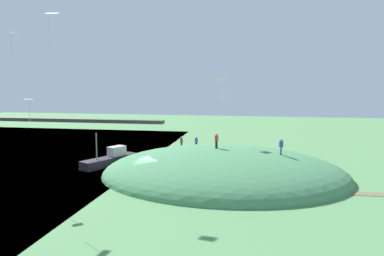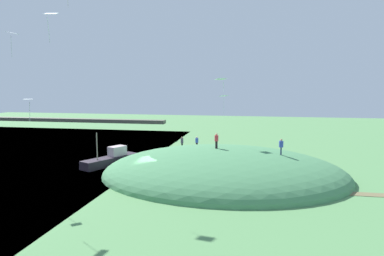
{
  "view_description": "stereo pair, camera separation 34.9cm",
  "coord_description": "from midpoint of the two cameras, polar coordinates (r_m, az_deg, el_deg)",
  "views": [
    {
      "loc": [
        11.47,
        -36.94,
        10.68
      ],
      "look_at": [
        4.29,
        3.3,
        5.52
      ],
      "focal_mm": 33.19,
      "sensor_mm": 36.0,
      "label": 1
    },
    {
      "loc": [
        11.81,
        -36.88,
        10.68
      ],
      "look_at": [
        4.29,
        3.3,
        5.52
      ],
      "focal_mm": 33.19,
      "sensor_mm": 36.0,
      "label": 2
    }
  ],
  "objects": [
    {
      "name": "kite_4",
      "position": [
        28.29,
        5.03,
        7.77
      ],
      "size": [
        1.02,
        0.98,
        1.08
      ],
      "color": "white"
    },
    {
      "name": "kite_2",
      "position": [
        36.55,
        -24.56,
        3.93
      ],
      "size": [
        0.95,
        0.93,
        2.13
      ],
      "color": "silver"
    },
    {
      "name": "kite_1",
      "position": [
        37.5,
        -26.73,
        13.29
      ],
      "size": [
        0.8,
        1.06,
        2.27
      ],
      "color": "white"
    },
    {
      "name": "person_with_child",
      "position": [
        51.24,
        0.98,
        -2.09
      ],
      "size": [
        0.56,
        0.56,
        1.69
      ],
      "rotation": [
        0.0,
        0.0,
        2.81
      ],
      "color": "black",
      "rests_on": "grass_hill"
    },
    {
      "name": "person_walking_path",
      "position": [
        50.96,
        -1.42,
        -2.13
      ],
      "size": [
        0.54,
        0.54,
        1.79
      ],
      "rotation": [
        0.0,
        0.0,
        3.96
      ],
      "color": "black",
      "rests_on": "grass_hill"
    },
    {
      "name": "bridge_deck_far",
      "position": [
        79.14,
        -22.76,
        1.26
      ],
      "size": [
        51.95,
        1.8,
        0.7
      ],
      "primitive_type": "cube",
      "color": "#595B4C"
    },
    {
      "name": "person_near_shore",
      "position": [
        40.43,
        14.38,
        -2.63
      ],
      "size": [
        0.48,
        0.48,
        1.81
      ],
      "rotation": [
        0.0,
        0.0,
        1.59
      ],
      "color": "navy",
      "rests_on": "grass_hill"
    },
    {
      "name": "ground_plane",
      "position": [
        40.15,
        -6.72,
        -8.29
      ],
      "size": [
        160.0,
        160.0,
        0.0
      ],
      "primitive_type": "plane",
      "color": "#52874F"
    },
    {
      "name": "kite_6",
      "position": [
        44.29,
        5.34,
        5.04
      ],
      "size": [
        1.35,
        1.38,
        2.3
      ],
      "color": "silver"
    },
    {
      "name": "grass_hill",
      "position": [
        41.91,
        5.26,
        -7.6
      ],
      "size": [
        28.55,
        22.69,
        6.32
      ],
      "primitive_type": "ellipsoid",
      "color": "#478354",
      "rests_on": "ground_plane"
    },
    {
      "name": "kite_0",
      "position": [
        30.49,
        -21.44,
        16.48
      ],
      "size": [
        1.05,
        0.8,
        2.31
      ],
      "color": "white"
    },
    {
      "name": "boat_on_lake",
      "position": [
        48.06,
        -12.61,
        -4.89
      ],
      "size": [
        5.42,
        8.15,
        4.51
      ],
      "rotation": [
        0.0,
        0.0,
        1.1
      ],
      "color": "#28202A",
      "rests_on": "lake_water"
    },
    {
      "name": "person_on_hilltop",
      "position": [
        41.28,
        4.19,
        -1.75
      ],
      "size": [
        0.61,
        0.61,
        1.8
      ],
      "rotation": [
        0.0,
        0.0,
        3.71
      ],
      "color": "black",
      "rests_on": "grass_hill"
    },
    {
      "name": "mooring_post",
      "position": [
        43.22,
        -8.87,
        -6.62
      ],
      "size": [
        0.14,
        0.14,
        0.86
      ],
      "primitive_type": "cylinder",
      "color": "#503C34",
      "rests_on": "ground_plane"
    }
  ]
}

